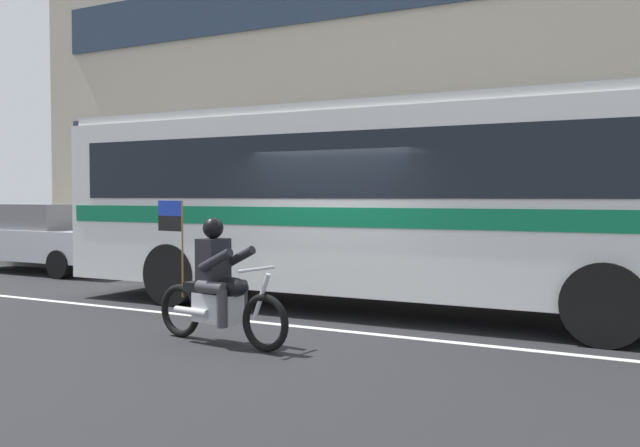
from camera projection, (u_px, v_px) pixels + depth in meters
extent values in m
plane|color=black|center=(331.00, 321.00, 10.11)|extent=(60.00, 60.00, 0.00)
cube|color=gray|center=(441.00, 279.00, 14.60)|extent=(28.00, 3.80, 0.15)
cube|color=silver|center=(311.00, 328.00, 9.58)|extent=(26.60, 0.14, 0.01)
cube|color=#B2A893|center=(473.00, 61.00, 16.43)|extent=(28.00, 0.80, 10.09)
cube|color=#233347|center=(468.00, 123.00, 16.10)|extent=(25.76, 0.10, 1.40)
cube|color=white|center=(398.00, 203.00, 10.83)|extent=(11.50, 2.66, 2.70)
cube|color=black|center=(398.00, 168.00, 10.81)|extent=(10.59, 2.69, 0.96)
cube|color=#0F7247|center=(398.00, 215.00, 10.84)|extent=(11.27, 2.68, 0.28)
cube|color=silver|center=(398.00, 112.00, 10.77)|extent=(11.27, 2.53, 0.16)
cylinder|color=black|center=(173.00, 275.00, 11.52)|extent=(1.04, 0.30, 1.04)
cylinder|color=black|center=(605.00, 305.00, 8.35)|extent=(1.04, 0.30, 1.04)
torus|color=black|center=(265.00, 323.00, 8.11)|extent=(0.70, 0.18, 0.69)
torus|color=black|center=(180.00, 311.00, 8.96)|extent=(0.70, 0.18, 0.69)
cube|color=silver|center=(218.00, 308.00, 8.56)|extent=(0.67, 0.37, 0.36)
ellipsoid|color=black|center=(232.00, 287.00, 8.40)|extent=(0.51, 0.34, 0.24)
cube|color=black|center=(206.00, 287.00, 8.67)|extent=(0.59, 0.33, 0.12)
cylinder|color=silver|center=(261.00, 297.00, 8.13)|extent=(0.28, 0.09, 0.58)
cylinder|color=silver|center=(256.00, 269.00, 8.16)|extent=(0.13, 0.64, 0.04)
cylinder|color=silver|center=(191.00, 311.00, 8.61)|extent=(0.56, 0.16, 0.09)
cube|color=black|center=(213.00, 261.00, 8.58)|extent=(0.33, 0.40, 0.56)
sphere|color=black|center=(213.00, 228.00, 8.56)|extent=(0.26, 0.26, 0.26)
cylinder|color=#38383D|center=(232.00, 284.00, 8.65)|extent=(0.44, 0.21, 0.15)
cylinder|color=#38383D|center=(242.00, 305.00, 8.55)|extent=(0.13, 0.13, 0.46)
cylinder|color=#38383D|center=(211.00, 287.00, 8.36)|extent=(0.44, 0.21, 0.15)
cylinder|color=#38383D|center=(222.00, 309.00, 8.26)|extent=(0.13, 0.13, 0.46)
cylinder|color=black|center=(238.00, 258.00, 8.59)|extent=(0.53, 0.18, 0.32)
cylinder|color=black|center=(216.00, 260.00, 8.27)|extent=(0.53, 0.18, 0.32)
cylinder|color=olive|center=(182.00, 249.00, 8.90)|extent=(0.02, 0.02, 1.25)
cube|color=#1933A5|center=(170.00, 208.00, 9.01)|extent=(0.44, 0.08, 0.20)
cube|color=black|center=(170.00, 223.00, 9.02)|extent=(0.44, 0.08, 0.20)
cube|color=silver|center=(48.00, 244.00, 16.64)|extent=(4.45, 1.84, 0.72)
cube|color=slate|center=(41.00, 216.00, 16.72)|extent=(2.32, 1.61, 0.60)
cylinder|color=black|center=(60.00, 264.00, 15.25)|extent=(0.64, 0.22, 0.64)
cylinder|color=gold|center=(277.00, 258.00, 15.55)|extent=(0.22, 0.22, 0.58)
sphere|color=gold|center=(277.00, 242.00, 15.53)|extent=(0.20, 0.20, 0.20)
cylinder|color=gold|center=(274.00, 257.00, 15.42)|extent=(0.09, 0.10, 0.09)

